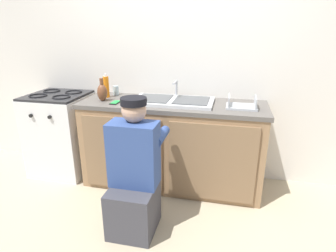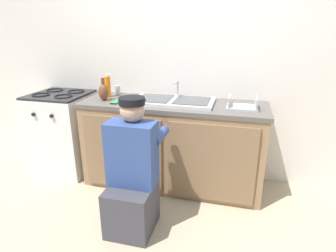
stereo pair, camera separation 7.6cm
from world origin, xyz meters
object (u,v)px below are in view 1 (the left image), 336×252
(cell_phone, at_px, (115,102))
(dish_rack_tray, at_px, (242,105))
(vase_decorative, at_px, (102,92))
(soap_bottle_orange, at_px, (106,87))
(stove_range, at_px, (62,133))
(water_glass, at_px, (116,90))
(sink_double_basin, at_px, (173,101))
(plumber_person, at_px, (134,178))

(cell_phone, xyz_separation_m, dish_rack_tray, (1.21, 0.10, 0.02))
(vase_decorative, relative_size, soap_bottle_orange, 0.92)
(stove_range, xyz_separation_m, water_glass, (0.61, 0.19, 0.49))
(sink_double_basin, bearing_deg, dish_rack_tray, -4.09)
(sink_double_basin, distance_m, plumber_person, 0.91)
(stove_range, bearing_deg, water_glass, 17.45)
(dish_rack_tray, height_order, water_glass, dish_rack_tray)
(soap_bottle_orange, height_order, water_glass, soap_bottle_orange)
(vase_decorative, bearing_deg, stove_range, 171.56)
(soap_bottle_orange, bearing_deg, stove_range, -173.24)
(vase_decorative, height_order, dish_rack_tray, vase_decorative)
(soap_bottle_orange, distance_m, dish_rack_tray, 1.40)
(cell_phone, relative_size, dish_rack_tray, 0.50)
(cell_phone, relative_size, water_glass, 1.40)
(stove_range, xyz_separation_m, plumber_person, (1.15, -0.78, 0.00))
(stove_range, bearing_deg, soap_bottle_orange, 6.76)
(stove_range, bearing_deg, sink_double_basin, 0.10)
(plumber_person, bearing_deg, soap_bottle_orange, 124.69)
(cell_phone, xyz_separation_m, soap_bottle_orange, (-0.19, 0.21, 0.11))
(water_glass, bearing_deg, sink_double_basin, -15.71)
(sink_double_basin, relative_size, soap_bottle_orange, 3.20)
(plumber_person, xyz_separation_m, vase_decorative, (-0.56, 0.69, 0.52))
(vase_decorative, height_order, cell_phone, vase_decorative)
(plumber_person, relative_size, soap_bottle_orange, 4.42)
(soap_bottle_orange, xyz_separation_m, dish_rack_tray, (1.40, -0.11, -0.09))
(stove_range, relative_size, water_glass, 9.25)
(plumber_person, distance_m, soap_bottle_orange, 1.16)
(dish_rack_tray, bearing_deg, soap_bottle_orange, 175.41)
(plumber_person, bearing_deg, sink_double_basin, 79.34)
(dish_rack_tray, bearing_deg, plumber_person, -137.97)
(plumber_person, relative_size, vase_decorative, 4.80)
(sink_double_basin, relative_size, dish_rack_tray, 2.86)
(plumber_person, xyz_separation_m, cell_phone, (-0.40, 0.63, 0.44))
(vase_decorative, distance_m, water_glass, 0.28)
(sink_double_basin, height_order, plumber_person, plumber_person)
(vase_decorative, distance_m, dish_rack_tray, 1.37)
(soap_bottle_orange, bearing_deg, sink_double_basin, -5.04)
(soap_bottle_orange, bearing_deg, dish_rack_tray, -4.59)
(vase_decorative, bearing_deg, water_glass, 84.54)
(cell_phone, bearing_deg, stove_range, 168.97)
(stove_range, relative_size, dish_rack_tray, 3.30)
(stove_range, distance_m, water_glass, 0.81)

